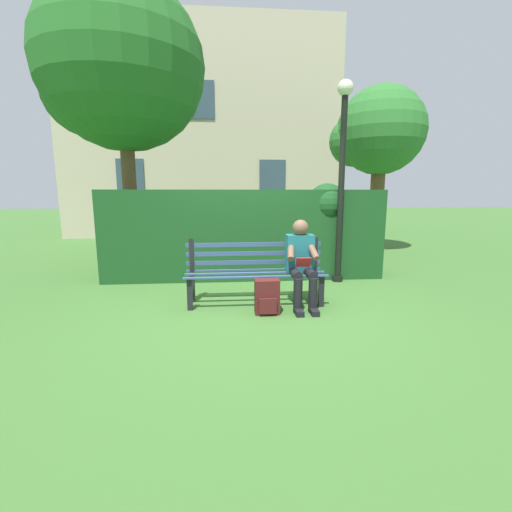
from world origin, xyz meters
TOP-DOWN VIEW (x-y plane):
  - ground at (0.00, 0.00)m, footprint 60.00×60.00m
  - park_bench at (0.00, -0.09)m, footprint 1.95×0.52m
  - person_seated at (-0.62, 0.10)m, footprint 0.44×0.73m
  - hedge_backdrop at (0.04, -1.65)m, footprint 5.00×0.87m
  - tree at (2.45, -2.68)m, footprint 3.27×3.11m
  - building_facade at (1.18, -9.04)m, footprint 9.54×3.02m
  - backpack at (-0.12, 0.41)m, footprint 0.32×0.26m
  - tree_far at (-3.48, -4.41)m, footprint 2.33×2.22m
  - lamp_post at (-1.56, -1.17)m, footprint 0.26×0.26m

SIDE VIEW (x-z plane):
  - ground at x=0.00m, z-range 0.00..0.00m
  - backpack at x=-0.12m, z-range 0.00..0.45m
  - park_bench at x=0.00m, z-range 0.01..0.93m
  - person_seated at x=-0.62m, z-range 0.04..1.23m
  - hedge_backdrop at x=0.04m, z-range -0.01..1.71m
  - lamp_post at x=-1.56m, z-range 0.32..3.67m
  - tree_far at x=-3.48m, z-range 0.92..5.13m
  - building_facade at x=1.18m, z-range 0.00..7.30m
  - tree at x=2.45m, z-range 1.10..6.56m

